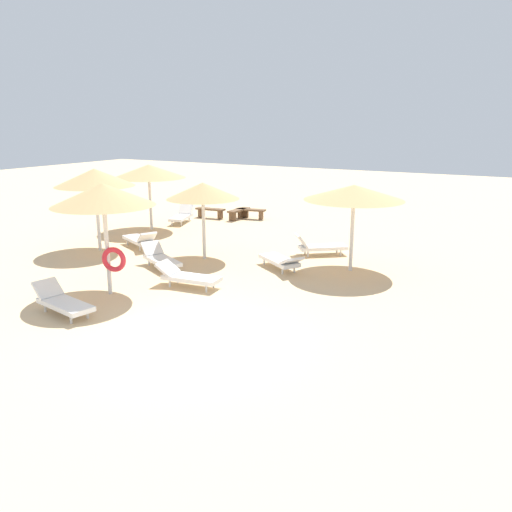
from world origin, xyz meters
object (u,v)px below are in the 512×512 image
parasol_0 (354,193)px  lounger_2 (140,239)px  parasol_1 (103,196)px  lounger_0 (281,260)px  parasol_4 (203,191)px  bench_0 (239,212)px  bench_1 (250,212)px  lounger_3 (182,216)px  parasol_3 (149,171)px  lounger_4 (161,258)px  lounger_6 (187,276)px  lounger_5 (319,246)px  parasol_2 (95,178)px  bench_2 (210,211)px  lounger_1 (62,302)px

parasol_0 → lounger_2: (-7.99, -0.99, -2.19)m
parasol_1 → lounger_0: bearing=55.1°
parasol_4 → bench_0: 7.70m
lounger_2 → bench_1: 7.18m
lounger_2 → lounger_3: (-1.62, 4.72, 0.00)m
parasol_0 → bench_1: 9.76m
parasol_3 → lounger_4: (4.28, -4.57, -2.24)m
lounger_0 → lounger_3: size_ratio=0.99×
parasol_3 → lounger_4: parasol_3 is taller
lounger_0 → lounger_6: size_ratio=1.00×
parasol_0 → lounger_5: 3.03m
parasol_1 → lounger_3: size_ratio=1.56×
parasol_2 → bench_2: (-0.04, 7.37, -2.35)m
lounger_2 → bench_1: lounger_2 is taller
parasol_3 → lounger_1: bearing=-61.9°
parasol_3 → lounger_0: 8.62m
parasol_4 → lounger_1: parasol_4 is taller
parasol_4 → lounger_4: 2.71m
parasol_4 → lounger_6: bearing=-64.2°
lounger_2 → lounger_3: lounger_3 is taller
parasol_4 → lounger_1: 6.46m
bench_2 → lounger_6: bearing=-59.4°
parasol_2 → parasol_4: (4.08, 0.93, -0.33)m
parasol_2 → lounger_6: bearing=-19.5°
parasol_0 → lounger_2: size_ratio=1.59×
lounger_0 → lounger_5: 2.37m
parasol_4 → lounger_2: (-3.03, 0.10, -2.05)m
parasol_1 → lounger_5: parasol_1 is taller
lounger_5 → lounger_6: 5.60m
lounger_6 → bench_0: 10.61m
lounger_6 → parasol_4: bearing=115.8°
parasol_0 → lounger_3: parasol_0 is taller
parasol_1 → lounger_1: 2.97m
bench_1 → lounger_3: bearing=-134.3°
parasol_2 → lounger_3: bearing=95.7°
parasol_3 → lounger_2: parasol_3 is taller
parasol_3 → parasol_1: bearing=-57.1°
parasol_0 → lounger_3: size_ratio=1.59×
lounger_6 → bench_1: bearing=110.0°
parasol_1 → bench_0: (-2.62, 11.30, -2.40)m
parasol_1 → lounger_0: 5.95m
lounger_4 → bench_2: (-3.55, 8.13, 0.03)m
parasol_2 → parasol_1: bearing=-41.3°
parasol_1 → parasol_4: size_ratio=1.16×
parasol_3 → bench_0: size_ratio=2.09×
lounger_1 → bench_2: size_ratio=1.29×
parasol_0 → lounger_6: (-3.58, -3.95, -2.20)m
lounger_3 → bench_2: (0.54, 1.62, 0.02)m
parasol_3 → lounger_0: parasol_3 is taller
lounger_3 → lounger_5: lounger_5 is taller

